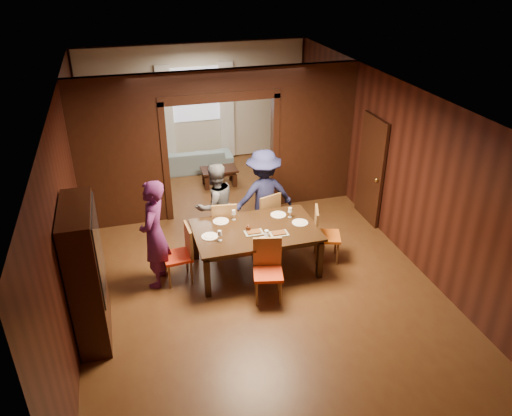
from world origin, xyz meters
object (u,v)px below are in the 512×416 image
object	(u,v)px
chair_far_l	(224,224)
chair_far_r	(264,215)
person_purple	(154,234)
coffee_table	(219,177)
person_navy	(264,196)
sofa	(194,160)
chair_left	(177,255)
hutch	(86,274)
chair_near	(268,272)
person_grey	(215,206)
chair_right	(327,235)
dining_table	(256,249)

from	to	relation	value
chair_far_l	chair_far_r	world-z (taller)	same
person_purple	coffee_table	distance (m)	3.86
person_navy	chair_far_l	distance (m)	0.89
sofa	chair_left	size ratio (longest dim) A/B	1.91
hutch	person_navy	bearing A→B (deg)	31.44
person_purple	coffee_table	bearing A→B (deg)	173.80
chair_far_r	chair_near	size ratio (longest dim) A/B	1.00
person_navy	coffee_table	size ratio (longest dim) A/B	2.18
person_purple	hutch	distance (m)	1.38
person_grey	chair_near	xyz separation A→B (m)	(0.44, -1.78, -0.31)
coffee_table	chair_left	world-z (taller)	chair_left
person_navy	chair_right	world-z (taller)	person_navy
chair_left	chair_far_l	distance (m)	1.21
chair_left	sofa	bearing A→B (deg)	163.55
sofa	chair_far_l	bearing A→B (deg)	91.20
person_purple	chair_far_l	size ratio (longest dim) A/B	1.86
person_purple	chair_left	world-z (taller)	person_purple
chair_right	chair_near	bearing A→B (deg)	139.63
dining_table	sofa	bearing A→B (deg)	94.02
person_navy	sofa	bearing A→B (deg)	-81.06
sofa	chair_far_l	xyz separation A→B (m)	(-0.06, -3.65, 0.21)
person_navy	chair_left	bearing A→B (deg)	25.53
dining_table	chair_far_r	size ratio (longest dim) A/B	2.09
chair_left	chair_far_r	bearing A→B (deg)	113.61
person_grey	coffee_table	bearing A→B (deg)	-123.24
dining_table	person_purple	bearing A→B (deg)	178.59
chair_left	chair_right	size ratio (longest dim) A/B	1.00
sofa	hutch	world-z (taller)	hutch
person_purple	chair_left	bearing A→B (deg)	105.02
dining_table	chair_far_r	distance (m)	0.99
person_grey	chair_right	world-z (taller)	person_grey
person_grey	coffee_table	distance (m)	2.62
person_grey	chair_far_r	world-z (taller)	person_grey
sofa	chair_near	xyz separation A→B (m)	(0.27, -5.27, 0.21)
coffee_table	chair_far_r	bearing A→B (deg)	-83.07
person_navy	chair_far_l	world-z (taller)	person_navy
person_navy	sofa	xyz separation A→B (m)	(-0.72, 3.50, -0.60)
chair_left	person_purple	bearing A→B (deg)	-99.69
person_purple	chair_right	world-z (taller)	person_purple
chair_far_l	sofa	bearing A→B (deg)	-83.75
coffee_table	chair_far_r	xyz separation A→B (m)	(0.31, -2.52, 0.28)
chair_right	chair_far_l	size ratio (longest dim) A/B	1.00
chair_far_r	chair_near	xyz separation A→B (m)	(-0.45, -1.74, 0.00)
sofa	person_navy	bearing A→B (deg)	103.82
chair_left	chair_far_l	xyz separation A→B (m)	(0.94, 0.77, 0.00)
coffee_table	chair_far_r	distance (m)	2.55
chair_far_r	chair_right	bearing A→B (deg)	113.29
chair_far_l	dining_table	bearing A→B (deg)	122.87
person_purple	person_navy	distance (m)	2.23
sofa	chair_left	distance (m)	4.54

